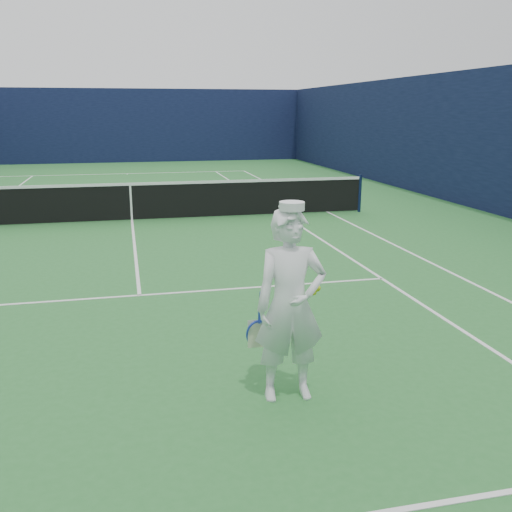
{
  "coord_description": "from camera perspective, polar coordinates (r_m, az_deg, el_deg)",
  "views": [
    {
      "loc": [
        -0.12,
        -15.12,
        2.82
      ],
      "look_at": [
        1.39,
        -8.55,
        1.1
      ],
      "focal_mm": 40.0,
      "sensor_mm": 36.0,
      "label": 1
    }
  ],
  "objects": [
    {
      "name": "tennis_player",
      "position": [
        5.6,
        3.44,
        -4.95
      ],
      "size": [
        0.78,
        0.52,
        2.0
      ],
      "rotation": [
        0.0,
        0.0,
        -0.04
      ],
      "color": "white",
      "rests_on": "ground"
    },
    {
      "name": "tennis_net",
      "position": [
        15.29,
        -12.4,
        5.48
      ],
      "size": [
        12.88,
        0.09,
        1.07
      ],
      "color": "#141E4C",
      "rests_on": "ground"
    },
    {
      "name": "court_markings",
      "position": [
        15.38,
        -12.29,
        3.45
      ],
      "size": [
        11.03,
        23.83,
        0.01
      ],
      "color": "white",
      "rests_on": "ground"
    },
    {
      "name": "ground",
      "position": [
        15.38,
        -12.29,
        3.44
      ],
      "size": [
        80.0,
        80.0,
        0.0
      ],
      "primitive_type": "plane",
      "color": "#2A6F30",
      "rests_on": "ground"
    },
    {
      "name": "windscreen_fence",
      "position": [
        15.14,
        -12.7,
        10.89
      ],
      "size": [
        20.12,
        36.12,
        4.0
      ],
      "color": "#0E1434",
      "rests_on": "ground"
    }
  ]
}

